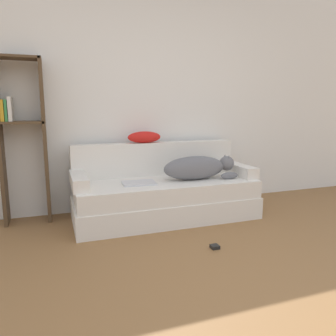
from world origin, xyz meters
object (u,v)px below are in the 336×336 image
object	(u,v)px
couch	(165,199)
bookshelf	(21,132)
throw_pillow	(144,137)
power_adapter	(215,247)
laptop	(139,183)
dog	(198,168)

from	to	relation	value
couch	bookshelf	distance (m)	1.64
bookshelf	couch	bearing A→B (deg)	-14.53
couch	throw_pillow	size ratio (longest dim) A/B	5.10
power_adapter	laptop	bearing A→B (deg)	117.62
couch	throw_pillow	world-z (taller)	throw_pillow
throw_pillow	power_adapter	size ratio (longest dim) A/B	5.55
bookshelf	power_adapter	world-z (taller)	bookshelf
couch	power_adapter	world-z (taller)	couch
throw_pillow	power_adapter	world-z (taller)	throw_pillow
laptop	power_adapter	size ratio (longest dim) A/B	5.03
laptop	power_adapter	xyz separation A→B (m)	(0.44, -0.85, -0.41)
dog	bookshelf	distance (m)	1.88
dog	laptop	world-z (taller)	dog
bookshelf	throw_pillow	bearing A→B (deg)	-1.33
couch	laptop	size ratio (longest dim) A/B	5.62
couch	dog	bearing A→B (deg)	-11.93
bookshelf	power_adapter	size ratio (longest dim) A/B	24.37
throw_pillow	bookshelf	world-z (taller)	bookshelf
laptop	couch	bearing A→B (deg)	17.24
couch	dog	distance (m)	0.50
dog	power_adapter	xyz separation A→B (m)	(-0.23, -0.85, -0.54)
couch	bookshelf	bearing A→B (deg)	165.47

